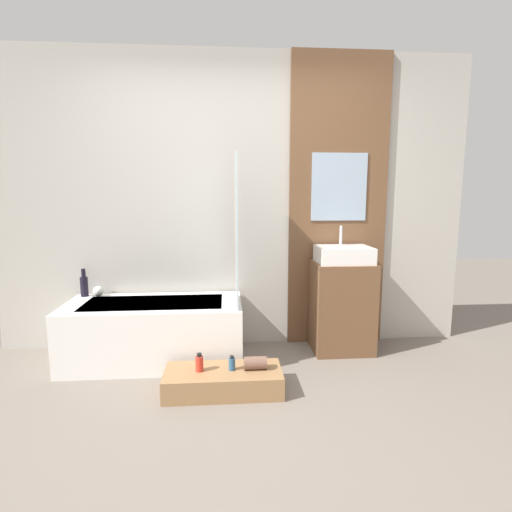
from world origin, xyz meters
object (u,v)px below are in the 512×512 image
Objects in this scene: bathtub at (155,331)px; sink at (344,254)px; vase_tall_dark at (84,285)px; vase_round_light at (98,291)px; wooden_step_bench at (223,381)px; bottle_soap_primary at (199,363)px; bottle_soap_secondary at (232,364)px.

bathtub is 3.11× the size of sink.
vase_tall_dark reaches higher than vase_round_light.
bathtub is 1.74× the size of wooden_step_bench.
vase_round_light is 0.70× the size of bottle_soap_primary.
vase_round_light reaches higher than bottle_soap_primary.
wooden_step_bench is 3.40× the size of vase_tall_dark.
vase_round_light reaches higher than wooden_step_bench.
bottle_soap_secondary is (0.06, 0.00, 0.13)m from wooden_step_bench.
wooden_step_bench is 1.47m from sink.
bottle_soap_secondary is (0.23, 0.00, -0.01)m from bottle_soap_primary.
vase_tall_dark reaches higher than bottle_soap_secondary.
sink is 2.15m from vase_round_light.
vase_tall_dark is 2.67× the size of vase_round_light.
wooden_step_bench is at bearing -45.63° from bathtub.
vase_tall_dark is (-0.63, 0.25, 0.35)m from bathtub.
bathtub is at bearing 134.37° from wooden_step_bench.
bottle_soap_primary reaches higher than bottle_soap_secondary.
wooden_step_bench is at bearing -146.66° from sink.
bottle_soap_primary is at bearing -150.39° from sink.
sink is at bearing 34.96° from bottle_soap_secondary.
vase_tall_dark is at bearing 145.35° from wooden_step_bench.
bathtub is 0.64m from vase_round_light.
vase_round_light is (-2.12, 0.13, -0.32)m from sink.
sink is at bearing -3.46° from vase_round_light.
wooden_step_bench is (0.57, -0.58, -0.17)m from bathtub.
wooden_step_bench is at bearing -37.06° from vase_round_light.
sink reaches higher than bottle_soap_primary.
vase_round_light is at bearing 142.94° from wooden_step_bench.
sink reaches higher than vase_tall_dark.
bathtub is at bearing -24.74° from vase_round_light.
wooden_step_bench is 1.43m from vase_round_light.
vase_tall_dark is 1.87× the size of bottle_soap_primary.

